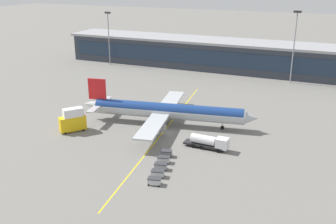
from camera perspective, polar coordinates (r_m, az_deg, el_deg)
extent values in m
plane|color=slate|center=(102.07, -0.37, -3.11)|extent=(700.00, 700.00, 0.00)
cube|color=yellow|center=(104.14, -0.45, -2.63)|extent=(9.62, 79.49, 0.01)
cube|color=#2D333D|center=(169.66, 11.03, 7.83)|extent=(159.15, 18.80, 11.38)
cube|color=#1E2D42|center=(160.50, 10.29, 7.42)|extent=(154.38, 0.16, 6.37)
cube|color=#99999E|center=(168.53, 11.17, 9.89)|extent=(162.34, 19.18, 1.00)
cylinder|color=#B2B7BC|center=(106.32, -0.03, 0.08)|extent=(41.74, 11.25, 4.00)
cylinder|color=navy|center=(106.20, -0.03, 0.26)|extent=(40.89, 10.94, 3.84)
cone|color=#B2B7BC|center=(103.86, 12.01, -0.86)|extent=(4.60, 4.44, 3.80)
cone|color=#B2B7BC|center=(113.13, -11.17, 1.13)|extent=(5.32, 4.19, 3.40)
cube|color=red|center=(110.95, -10.33, 3.31)|extent=(5.18, 1.27, 6.00)
cube|color=#B2B7BC|center=(115.55, -9.20, 1.76)|extent=(3.09, 6.65, 0.24)
cube|color=#B2B7BC|center=(108.59, -10.77, 0.48)|extent=(3.09, 6.65, 0.24)
cube|color=#B2B7BC|center=(116.65, 0.45, 1.73)|extent=(7.80, 18.08, 0.40)
cube|color=#B2B7BC|center=(97.03, -2.34, -2.10)|extent=(7.80, 18.08, 0.40)
cylinder|color=#939399|center=(113.98, 0.59, 0.54)|extent=(3.42, 2.71, 2.20)
cylinder|color=#939399|center=(100.13, -1.30, -2.24)|extent=(3.42, 2.71, 2.20)
cylinder|color=black|center=(105.35, 7.95, -2.27)|extent=(1.05, 0.57, 1.00)
cylinder|color=slate|center=(105.00, 7.98, -1.80)|extent=(0.20, 0.20, 1.86)
cylinder|color=black|center=(109.68, -1.09, -1.17)|extent=(1.05, 0.57, 1.00)
cylinder|color=slate|center=(109.35, -1.09, -0.71)|extent=(0.20, 0.20, 1.86)
cylinder|color=black|center=(106.43, -1.56, -1.84)|extent=(1.05, 0.57, 1.00)
cylinder|color=slate|center=(106.09, -1.57, -1.37)|extent=(0.20, 0.20, 1.86)
cube|color=#232326|center=(93.93, 5.33, -4.81)|extent=(10.09, 2.89, 0.50)
cube|color=silver|center=(92.17, 7.93, -4.56)|extent=(2.90, 2.61, 2.50)
cube|color=black|center=(91.64, 8.69, -4.41)|extent=(0.25, 2.30, 1.12)
cylinder|color=silver|center=(93.47, 5.20, -4.02)|extent=(6.08, 2.43, 2.20)
cylinder|color=black|center=(93.97, 7.78, -5.07)|extent=(1.01, 0.39, 1.00)
cylinder|color=black|center=(91.91, 7.32, -5.64)|extent=(1.01, 0.39, 1.00)
cylinder|color=black|center=(95.15, 5.41, -4.64)|extent=(1.01, 0.39, 1.00)
cylinder|color=black|center=(93.11, 4.90, -5.19)|extent=(1.01, 0.39, 1.00)
cylinder|color=black|center=(95.81, 4.23, -4.43)|extent=(1.01, 0.39, 1.00)
cylinder|color=black|center=(93.79, 3.70, -4.97)|extent=(1.01, 0.39, 1.00)
cube|color=yellow|center=(105.63, -13.78, -1.61)|extent=(6.20, 6.87, 3.80)
cube|color=silver|center=(104.68, -13.73, -0.05)|extent=(5.04, 5.47, 2.20)
cylinder|color=black|center=(104.81, -14.79, -3.00)|extent=(0.57, 0.62, 0.60)
cylinder|color=black|center=(106.85, -15.08, -2.58)|extent=(0.57, 0.62, 0.60)
cylinder|color=black|center=(105.85, -12.30, -2.56)|extent=(0.57, 0.62, 0.60)
cylinder|color=black|center=(107.87, -12.64, -2.15)|extent=(0.57, 0.62, 0.60)
cube|color=#B2B7BC|center=(78.26, -2.00, -10.09)|extent=(2.87, 2.05, 1.10)
cube|color=#333338|center=(77.91, -2.01, -9.64)|extent=(2.93, 2.09, 0.10)
cylinder|color=black|center=(78.10, -2.87, -10.63)|extent=(0.38, 0.20, 0.36)
cylinder|color=black|center=(79.36, -2.63, -10.09)|extent=(0.38, 0.20, 0.36)
cylinder|color=black|center=(77.71, -1.35, -10.78)|extent=(0.38, 0.20, 0.36)
cylinder|color=black|center=(78.98, -1.13, -10.24)|extent=(0.38, 0.20, 0.36)
cube|color=#B2B7BC|center=(80.99, -1.52, -8.98)|extent=(2.87, 2.05, 1.10)
cube|color=#333338|center=(80.65, -1.53, -8.54)|extent=(2.93, 2.09, 0.10)
cylinder|color=black|center=(80.80, -2.36, -9.51)|extent=(0.38, 0.20, 0.36)
cylinder|color=black|center=(82.09, -2.13, -9.00)|extent=(0.38, 0.20, 0.36)
cylinder|color=black|center=(80.43, -0.89, -9.64)|extent=(0.38, 0.20, 0.36)
cylinder|color=black|center=(81.71, -0.69, -9.13)|extent=(0.38, 0.20, 0.36)
cube|color=gray|center=(83.75, -1.08, -7.95)|extent=(2.87, 2.05, 1.10)
cube|color=#333338|center=(83.43, -1.08, -7.52)|extent=(2.93, 2.09, 0.10)
cylinder|color=black|center=(83.54, -1.89, -8.45)|extent=(0.38, 0.20, 0.36)
cylinder|color=black|center=(84.84, -1.67, -7.98)|extent=(0.38, 0.20, 0.36)
cylinder|color=black|center=(83.18, -0.47, -8.58)|extent=(0.38, 0.20, 0.36)
cylinder|color=black|center=(84.48, -0.28, -8.10)|extent=(0.38, 0.20, 0.36)
cube|color=#B2B7BC|center=(86.54, -0.67, -6.98)|extent=(2.87, 2.05, 1.10)
cube|color=#333338|center=(86.23, -0.67, -6.56)|extent=(2.93, 2.09, 0.10)
cylinder|color=black|center=(86.32, -1.44, -7.47)|extent=(0.38, 0.20, 0.36)
cylinder|color=black|center=(87.63, -1.25, -7.03)|extent=(0.38, 0.20, 0.36)
cylinder|color=black|center=(85.96, -0.07, -7.58)|extent=(0.38, 0.20, 0.36)
cylinder|color=black|center=(87.28, 0.10, -7.14)|extent=(0.38, 0.20, 0.36)
cube|color=#595B60|center=(89.36, -0.28, -6.07)|extent=(2.87, 2.05, 1.10)
cube|color=#333338|center=(89.06, -0.28, -5.66)|extent=(2.93, 2.09, 0.10)
cylinder|color=black|center=(89.12, -1.03, -6.54)|extent=(0.38, 0.20, 0.36)
cylinder|color=black|center=(90.44, -0.85, -6.13)|extent=(0.38, 0.20, 0.36)
cylinder|color=black|center=(88.78, 0.30, -6.65)|extent=(0.38, 0.20, 0.36)
cylinder|color=black|center=(90.10, 0.46, -6.23)|extent=(0.38, 0.20, 0.36)
cylinder|color=gray|center=(153.54, 17.90, 8.80)|extent=(0.44, 0.44, 25.96)
cube|color=#333338|center=(151.79, 18.44, 13.75)|extent=(2.80, 0.50, 0.80)
cylinder|color=gray|center=(179.41, -8.64, 10.44)|extent=(0.44, 0.44, 22.67)
cube|color=#333338|center=(177.94, -8.84, 14.17)|extent=(2.80, 0.50, 0.80)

